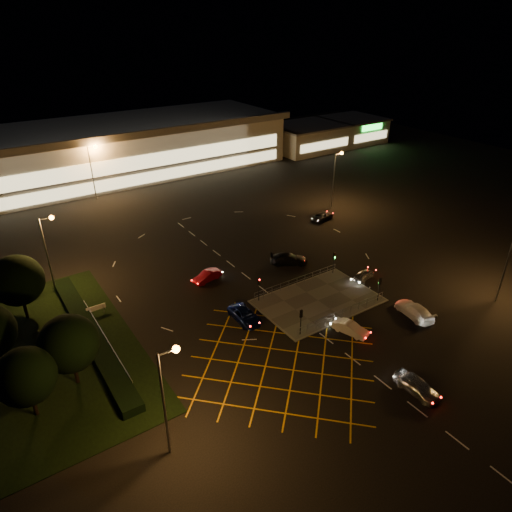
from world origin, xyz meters
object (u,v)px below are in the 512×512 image
car_left_blue (245,315)px  car_east_grey (323,216)px  signal_nw (259,285)px  car_far_dkgrey (289,259)px  signal_sw (301,317)px  car_circ_red (207,276)px  car_right_silver (364,275)px  signal_se (380,284)px  car_approach_white (414,310)px  signal_ne (334,258)px  car_near_silver (417,386)px  car_queue_white (350,328)px

car_left_blue → car_east_grey: (26.60, 17.14, -0.06)m
signal_nw → car_far_dkgrey: 10.53m
signal_nw → car_left_blue: signal_nw is taller
signal_sw → car_circ_red: bearing=-79.7°
signal_sw → car_east_grey: signal_sw is taller
car_east_grey → car_left_blue: bearing=110.2°
car_right_silver → signal_se: bearing=139.3°
car_approach_white → car_east_grey: bearing=-100.6°
signal_ne → car_east_grey: 18.57m
car_near_silver → car_east_grey: (19.51, 35.34, -0.14)m
signal_nw → car_circ_red: (-2.86, 7.79, -1.70)m
car_circ_red → signal_se: bearing=30.7°
car_far_dkgrey → car_east_grey: car_far_dkgrey is taller
car_left_blue → car_east_grey: size_ratio=1.09×
signal_ne → car_left_blue: 15.77m
car_left_blue → car_far_dkgrey: car_far_dkgrey is taller
signal_ne → car_near_silver: bearing=-112.3°
signal_ne → car_queue_white: 13.05m
car_near_silver → car_circ_red: 29.07m
signal_ne → car_east_grey: bearing=53.1°
car_near_silver → car_circ_red: bearing=101.1°
car_right_silver → signal_sw: bearing=94.4°
car_circ_red → car_east_grey: (25.96, 7.00, -0.05)m
signal_se → signal_ne: 7.99m
signal_se → car_east_grey: 25.40m
signal_se → car_right_silver: size_ratio=0.87×
car_far_dkgrey → car_circ_red: bearing=111.0°
car_near_silver → car_east_grey: 40.36m
signal_ne → car_circ_red: (-14.86, 7.79, -1.70)m
car_queue_white → car_east_grey: bearing=35.9°
car_left_blue → car_east_grey: 31.64m
signal_se → car_queue_white: bearing=20.7°
signal_sw → signal_se: same height
signal_sw → signal_nw: size_ratio=1.00×
signal_sw → car_right_silver: size_ratio=0.87×
signal_ne → car_approach_white: bearing=-84.5°
car_near_silver → car_circ_red: car_near_silver is taller
car_queue_white → car_far_dkgrey: car_far_dkgrey is taller
car_east_grey → signal_ne: bearing=130.5°
signal_ne → car_circ_red: 16.87m
signal_se → car_approach_white: (1.19, -4.45, -1.61)m
signal_sw → signal_se: bearing=-180.0°
car_approach_white → car_far_dkgrey: bearing=-66.9°
car_far_dkgrey → car_approach_white: size_ratio=0.99×
car_far_dkgrey → car_left_blue: bearing=154.6°
car_queue_white → car_east_grey: (18.34, 25.51, -0.03)m
car_right_silver → car_east_grey: bearing=-39.3°
car_right_silver → car_near_silver: bearing=134.3°
signal_sw → car_far_dkgrey: size_ratio=0.61×
car_left_blue → car_right_silver: car_left_blue is taller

